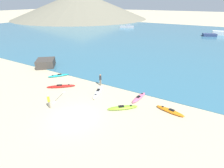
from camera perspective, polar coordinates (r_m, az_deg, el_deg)
ground_plane at (r=16.77m, az=-12.07°, el=-10.62°), size 400.00×400.00×0.00m
bay_water at (r=53.78m, az=19.71°, el=13.71°), size 160.00×70.00×0.06m
far_hill_left at (r=116.38m, az=-10.36°, el=24.09°), size 79.29×79.29×15.08m
kayak_on_sand_0 at (r=17.91m, az=18.43°, el=-8.32°), size 2.89×1.11×0.35m
kayak_on_sand_1 at (r=22.60m, az=-16.33°, el=-0.69°), size 3.08×2.63×0.33m
kayak_on_sand_2 at (r=19.43m, az=8.78°, el=-4.37°), size 0.89×2.77×0.34m
kayak_on_sand_3 at (r=20.39m, az=-4.62°, el=-2.59°), size 1.60×3.33×0.35m
kayak_on_sand_4 at (r=17.52m, az=3.51°, el=-7.70°), size 2.75×2.44×0.35m
kayak_on_sand_5 at (r=25.98m, az=-17.04°, el=2.68°), size 2.26×2.61×0.31m
person_near_foreground at (r=18.31m, az=-19.96°, el=-5.13°), size 0.31×0.27×1.52m
person_near_waterline at (r=21.88m, az=-3.82°, el=1.60°), size 0.31×0.27×1.54m
moored_boat_0 at (r=61.93m, az=29.22°, el=13.81°), size 4.21×3.17×0.78m
moored_boat_1 at (r=72.39m, az=4.92°, el=18.12°), size 5.67×3.68×1.25m
moored_boat_3 at (r=66.06m, az=32.16°, el=13.91°), size 5.36×2.33×1.20m
loose_paddle at (r=20.43m, az=-16.90°, el=-4.10°), size 1.02×2.70×0.03m
shoreline_rock at (r=30.36m, az=-20.82°, el=6.40°), size 3.91×3.94×1.26m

